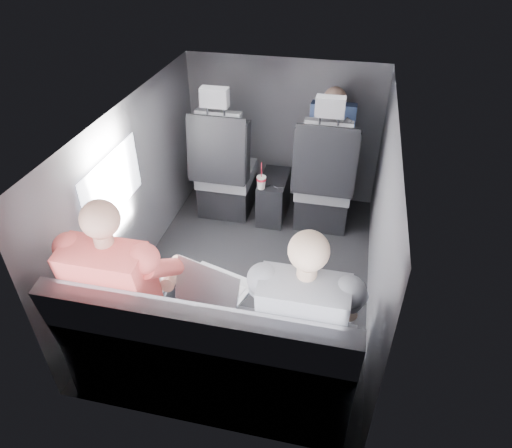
% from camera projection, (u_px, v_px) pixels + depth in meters
% --- Properties ---
extents(floor, '(2.60, 2.60, 0.00)m').
position_uv_depth(floor, '(252.00, 275.00, 3.64)').
color(floor, black).
rests_on(floor, ground).
extents(ceiling, '(2.60, 2.60, 0.00)m').
position_uv_depth(ceiling, '(251.00, 114.00, 2.85)').
color(ceiling, '#B2B2AD').
rests_on(ceiling, panel_back).
extents(panel_left, '(0.02, 2.60, 1.35)m').
position_uv_depth(panel_left, '(135.00, 190.00, 3.40)').
color(panel_left, '#56565B').
rests_on(panel_left, floor).
extents(panel_right, '(0.02, 2.60, 1.35)m').
position_uv_depth(panel_right, '(381.00, 220.00, 3.09)').
color(panel_right, '#56565B').
rests_on(panel_right, floor).
extents(panel_front, '(1.80, 0.02, 1.35)m').
position_uv_depth(panel_front, '(283.00, 131.00, 4.28)').
color(panel_front, '#56565B').
rests_on(panel_front, floor).
extents(panel_back, '(1.80, 0.02, 1.35)m').
position_uv_depth(panel_back, '(192.00, 347.00, 2.21)').
color(panel_back, '#56565B').
rests_on(panel_back, floor).
extents(side_window, '(0.02, 0.75, 0.42)m').
position_uv_depth(side_window, '(113.00, 185.00, 3.03)').
color(side_window, white).
rests_on(side_window, panel_left).
extents(seatbelt, '(0.35, 0.11, 0.59)m').
position_uv_depth(seatbelt, '(326.00, 153.00, 3.63)').
color(seatbelt, black).
rests_on(seatbelt, front_seat_right).
extents(front_seat_left, '(0.52, 0.58, 1.26)m').
position_uv_depth(front_seat_left, '(225.00, 175.00, 4.15)').
color(front_seat_left, black).
rests_on(front_seat_left, floor).
extents(front_seat_right, '(0.52, 0.58, 1.26)m').
position_uv_depth(front_seat_right, '(324.00, 186.00, 3.99)').
color(front_seat_right, black).
rests_on(front_seat_right, floor).
extents(center_console, '(0.24, 0.48, 0.41)m').
position_uv_depth(center_console, '(274.00, 197.00, 4.22)').
color(center_console, black).
rests_on(center_console, floor).
extents(rear_bench, '(1.60, 0.57, 0.92)m').
position_uv_depth(rear_bench, '(211.00, 357.00, 2.61)').
color(rear_bench, slate).
rests_on(rear_bench, floor).
extents(soda_cup, '(0.08, 0.08, 0.25)m').
position_uv_depth(soda_cup, '(261.00, 182.00, 3.92)').
color(soda_cup, white).
rests_on(soda_cup, center_console).
extents(laptop_white, '(0.34, 0.33, 0.23)m').
position_uv_depth(laptop_white, '(145.00, 277.00, 2.69)').
color(laptop_white, silver).
rests_on(laptop_white, passenger_rear_left).
extents(laptop_silver, '(0.46, 0.46, 0.28)m').
position_uv_depth(laptop_silver, '(213.00, 287.00, 2.61)').
color(laptop_silver, '#A6A6AA').
rests_on(laptop_silver, rear_bench).
extents(laptop_black, '(0.30, 0.27, 0.21)m').
position_uv_depth(laptop_black, '(300.00, 293.00, 2.58)').
color(laptop_black, black).
rests_on(laptop_black, passenger_rear_right).
extents(passenger_rear_left, '(0.55, 0.66, 1.30)m').
position_uv_depth(passenger_rear_left, '(128.00, 288.00, 2.57)').
color(passenger_rear_left, '#38393E').
rests_on(passenger_rear_left, rear_bench).
extents(passenger_rear_right, '(0.54, 0.65, 1.28)m').
position_uv_depth(passenger_rear_right, '(304.00, 318.00, 2.40)').
color(passenger_rear_right, navy).
rests_on(passenger_rear_right, rear_bench).
extents(passenger_front_right, '(0.38, 0.38, 0.76)m').
position_uv_depth(passenger_front_right, '(331.00, 137.00, 3.99)').
color(passenger_front_right, navy).
rests_on(passenger_front_right, front_seat_right).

